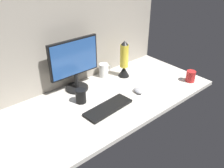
% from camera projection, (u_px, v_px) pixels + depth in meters
% --- Properties ---
extents(ground_plane, '(1.80, 0.80, 0.03)m').
position_uv_depth(ground_plane, '(100.00, 101.00, 1.80)').
color(ground_plane, beige).
extents(cubicle_wall_back, '(1.80, 0.05, 0.78)m').
position_uv_depth(cubicle_wall_back, '(69.00, 37.00, 1.85)').
color(cubicle_wall_back, gray).
rests_on(cubicle_wall_back, ground_plane).
extents(monitor, '(0.41, 0.18, 0.41)m').
position_uv_depth(monitor, '(75.00, 63.00, 1.82)').
color(monitor, black).
rests_on(monitor, ground_plane).
extents(keyboard, '(0.38, 0.16, 0.02)m').
position_uv_depth(keyboard, '(108.00, 108.00, 1.69)').
color(keyboard, black).
rests_on(keyboard, ground_plane).
extents(mouse, '(0.08, 0.11, 0.03)m').
position_uv_depth(mouse, '(138.00, 91.00, 1.87)').
color(mouse, '#99999E').
rests_on(mouse, ground_plane).
extents(mug_ceramic_white, '(0.12, 0.08, 0.12)m').
position_uv_depth(mug_ceramic_white, '(104.00, 70.00, 2.09)').
color(mug_ceramic_white, white).
rests_on(mug_ceramic_white, ground_plane).
extents(mug_red_plastic, '(0.08, 0.08, 0.10)m').
position_uv_depth(mug_red_plastic, '(191.00, 76.00, 2.02)').
color(mug_red_plastic, red).
rests_on(mug_red_plastic, ground_plane).
extents(mug_black_travel, '(0.08, 0.08, 0.11)m').
position_uv_depth(mug_black_travel, '(81.00, 96.00, 1.74)').
color(mug_black_travel, black).
rests_on(mug_black_travel, ground_plane).
extents(lava_lamp, '(0.10, 0.10, 0.33)m').
position_uv_depth(lava_lamp, '(124.00, 62.00, 2.06)').
color(lava_lamp, black).
rests_on(lava_lamp, ground_plane).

